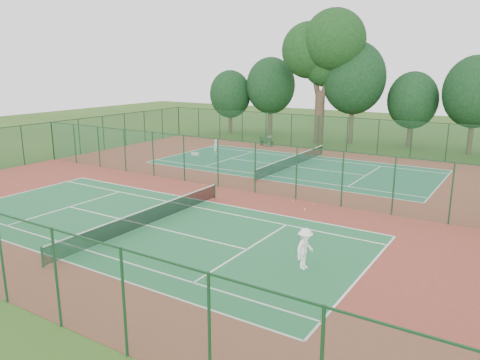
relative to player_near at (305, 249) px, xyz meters
The scene contains 19 objects.
ground 13.51m from the player_near, 135.33° to the left, with size 120.00×120.00×0.00m, color #30531A.
red_pad 13.51m from the player_near, 135.33° to the left, with size 40.00×36.00×0.01m, color brown.
court_near 9.64m from the player_near, behind, with size 23.77×10.97×0.01m, color #206539.
court_far 20.83m from the player_near, 117.42° to the left, with size 23.77×10.97×0.01m, color #1F6244.
fence_north 29.11m from the player_near, 109.23° to the left, with size 40.00×0.09×3.50m.
fence_west 31.07m from the player_near, 162.24° to the left, with size 0.09×36.00×3.50m.
fence_divider 13.50m from the player_near, 135.33° to the left, with size 40.00×0.09×3.50m.
tennis_net_near 9.60m from the player_near, behind, with size 0.10×12.90×0.97m.
tennis_net_far 20.82m from the player_near, 117.42° to the left, with size 0.10×12.90×0.97m.
player_near is the anchor object (origin of this frame).
player_far 26.44m from the player_near, 133.47° to the left, with size 0.55×0.36×1.52m, color silver.
trash_bin 31.69m from the player_near, 121.47° to the left, with size 0.53×0.53×0.95m, color gray.
bench 31.14m from the player_near, 122.23° to the left, with size 1.59×0.56×0.96m.
kit_bag 26.83m from the player_near, 137.67° to the left, with size 0.73×0.27×0.27m, color silver.
stray_ball_a 10.20m from the player_near, 118.82° to the left, with size 0.08×0.08×0.08m, color #C8E936.
stray_ball_b 9.68m from the player_near, 111.33° to the left, with size 0.08×0.08×0.08m, color yellow.
stray_ball_c 15.24m from the player_near, 143.06° to the left, with size 0.08×0.08×0.08m, color #C1E234.
big_tree 35.19m from the player_near, 111.78° to the left, with size 9.31×6.81×14.30m.
evergreen_row 34.94m from the player_near, 105.07° to the left, with size 39.00×5.00×12.00m, color black, non-canonical shape.
Camera 1 is at (17.17, -26.65, 8.51)m, focal length 35.00 mm.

